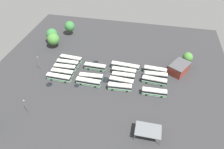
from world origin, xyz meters
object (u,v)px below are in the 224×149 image
Objects in this scene: bus_row2_slot3 at (91,77)px; depot_building at (179,68)px; bus_row3_slot0 at (71,59)px; tree_east_edge at (52,34)px; bus_row0_slot1 at (156,75)px; bus_row2_slot4 at (88,82)px; bus_row1_slot0 at (125,66)px; lamp_post_mid_lot at (26,106)px; bus_row3_slot4 at (59,78)px; bus_row0_slot4 at (154,92)px; bus_row0_slot2 at (154,81)px; bus_row3_slot2 at (65,68)px; bus_row1_slot3 at (121,81)px; lamp_post_by_building at (39,63)px; tree_west_edge at (188,57)px; maintenance_shelter at (148,130)px; bus_row1_slot2 at (123,76)px; tree_south_edge at (70,26)px; bus_row0_slot0 at (155,70)px; bus_row3_slot1 at (68,63)px; tree_northeast at (53,39)px; bus_row1_slot1 at (124,71)px; bus_row3_slot3 at (62,73)px; bus_row1_slot4 at (120,87)px; bus_row2_slot1 at (95,67)px.

bus_row2_slot3 is 46.96m from depot_building.
tree_east_edge is at bearing -42.35° from bus_row3_slot0.
bus_row0_slot1 and bus_row2_slot4 have the same top height.
bus_row1_slot0 and bus_row2_slot3 have the same top height.
lamp_post_mid_lot is at bearing 103.33° from tree_east_edge.
bus_row2_slot4 is 0.98× the size of bus_row3_slot4.
bus_row0_slot4 is 0.95× the size of bus_row2_slot3.
bus_row0_slot2 is 48.39m from bus_row3_slot0.
bus_row3_slot2 is 0.87× the size of depot_building.
bus_row1_slot3 and bus_row2_slot4 have the same top height.
tree_west_edge is at bearing -164.63° from lamp_post_by_building.
lamp_post_by_building is at bearing -25.71° from maintenance_shelter.
bus_row1_slot2 is 1.41× the size of lamp_post_mid_lot.
lamp_post_mid_lot is 68.28m from tree_south_edge.
bus_row0_slot0 is 4.15m from bus_row0_slot1.
maintenance_shelter reaches higher than bus_row2_slot4.
maintenance_shelter is at bearing 88.33° from bus_row0_slot2.
bus_row0_slot1 is 63.60m from lamp_post_mid_lot.
maintenance_shelter is (-47.04, 35.47, 1.82)m from bus_row3_slot1.
tree_east_edge reaches higher than bus_row0_slot0.
bus_row2_slot3 is 1.28× the size of tree_northeast.
tree_south_edge is at bearing -57.13° from bus_row2_slot3.
tree_east_edge is (7.18, 12.22, -0.02)m from tree_south_edge.
bus_row1_slot3 is at bearing 152.38° from tree_northeast.
bus_row2_slot3 is 1.01× the size of bus_row3_slot1.
bus_row3_slot3 is (31.65, 7.87, -0.00)m from bus_row1_slot1.
bus_row3_slot4 is at bearing 103.25° from tree_south_edge.
tree_east_edge is at bearing -20.97° from bus_row0_slot2.
lamp_post_mid_lot is (5.10, 39.08, 2.75)m from bus_row3_slot0.
bus_row2_slot3 is at bearing 37.31° from bus_row1_slot0.
bus_row1_slot3 is at bearing 35.54° from tree_west_edge.
bus_row3_slot3 is at bearing -7.71° from bus_row1_slot4.
bus_row0_slot0 is at bearing -90.31° from bus_row0_slot2.
bus_row0_slot4 is at bearing 59.40° from tree_west_edge.
tree_south_edge is (10.66, -45.28, 4.44)m from bus_row3_slot4.
bus_row0_slot1 is at bearing -179.62° from bus_row1_slot1.
bus_row1_slot2 is at bearing -172.99° from bus_row3_slot3.
tree_south_edge reaches higher than bus_row1_slot1.
bus_row2_slot1 is at bearing -15.06° from bus_row1_slot2.
tree_south_edge is at bearing -32.55° from bus_row0_slot2.
tree_northeast reaches higher than lamp_post_by_building.
bus_row2_slot3 is (16.13, 4.05, 0.00)m from bus_row1_slot2.
bus_row0_slot0 is at bearing -134.75° from bus_row1_slot4.
bus_row0_slot2 is 66.33m from tree_northeast.
bus_row0_slot2 is at bearing 171.96° from bus_row2_slot1.
bus_row3_slot3 is at bearing -0.40° from bus_row1_slot3.
bus_row3_slot4 is at bearing 13.88° from bus_row0_slot1.
bus_row1_slot2 is at bearing 179.66° from bus_row3_slot2.
bus_row1_slot1 and bus_row2_slot3 have the same top height.
lamp_post_by_building is 0.88× the size of tree_east_edge.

